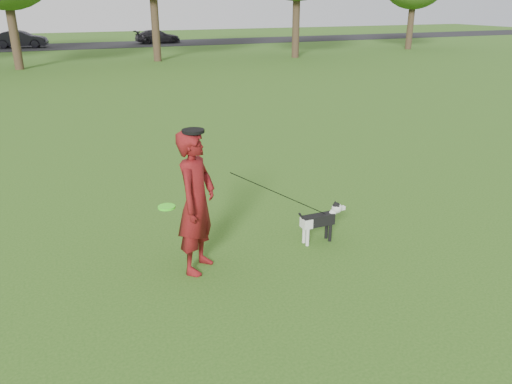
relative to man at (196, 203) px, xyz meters
name	(u,v)px	position (x,y,z in m)	size (l,w,h in m)	color
ground	(281,262)	(1.18, -0.30, -1.03)	(120.00, 120.00, 0.00)	#285116
road	(75,46)	(1.18, 39.70, -1.02)	(120.00, 7.00, 0.02)	black
man	(196,203)	(0.00, 0.00, 0.00)	(0.75, 0.49, 2.05)	#5C0D11
dog	(321,219)	(2.05, 0.07, -0.63)	(0.86, 0.17, 0.65)	black
car_mid	(21,39)	(-2.91, 39.70, -0.34)	(1.40, 4.01, 1.32)	black
car_right	(158,37)	(8.18, 39.70, -0.43)	(1.60, 3.95, 1.15)	black
man_held_items	(281,195)	(1.30, 0.00, -0.08)	(2.73, 0.40, 1.62)	#40FF20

